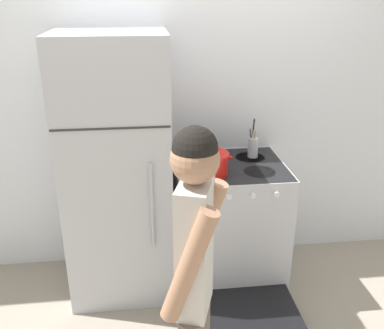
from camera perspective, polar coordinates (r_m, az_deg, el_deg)
The scene contains 8 objects.
ground_plane at distance 3.69m, azimuth -1.07°, elevation -11.64°, with size 14.00×14.00×0.00m, color gray.
wall_back at distance 3.19m, azimuth -1.28°, elevation 8.06°, with size 10.00×0.06×2.55m.
refrigerator at distance 2.96m, azimuth -9.84°, elevation -0.81°, with size 0.70×0.68×1.83m.
stove_range at distance 3.17m, azimuth 5.01°, elevation -8.14°, with size 0.77×1.41×0.92m.
dutch_oven_pot at distance 2.82m, azimuth 2.31°, elevation 0.14°, with size 0.30×0.26×0.17m.
tea_kettle at distance 3.07m, azimuth 1.80°, elevation 1.75°, with size 0.24×0.20×0.22m.
utensil_jar at distance 3.14m, azimuth 8.12°, elevation 2.39°, with size 0.07×0.07×0.28m.
person at distance 1.87m, azimuth 0.35°, elevation -15.45°, with size 0.32×0.38×1.60m.
Camera 1 is at (-0.29, -3.04, 2.06)m, focal length 40.00 mm.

